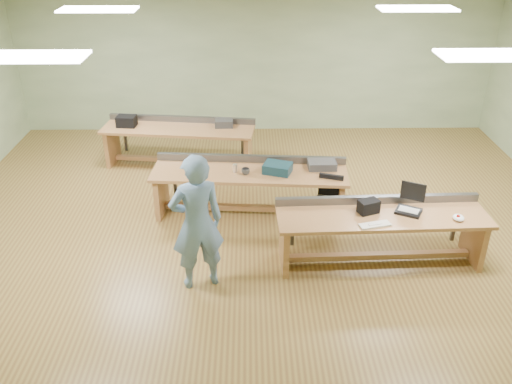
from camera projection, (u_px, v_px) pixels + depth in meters
floor at (260, 221)px, 8.53m from camera, size 10.00×10.00×0.00m
ceiling at (260, 26)px, 7.13m from camera, size 10.00×10.00×0.00m
wall_back at (256, 62)px, 11.37m from camera, size 10.00×0.04×3.00m
wall_front at (271, 318)px, 4.30m from camera, size 10.00×0.04×3.00m
fluor_panels at (260, 28)px, 7.14m from camera, size 6.20×3.50×0.03m
workbench_front at (381, 226)px, 7.33m from camera, size 2.86×0.86×0.86m
workbench_mid at (250, 181)px, 8.52m from camera, size 3.09×1.03×0.86m
workbench_back at (179, 137)px, 10.16m from camera, size 2.89×1.08×0.86m
person at (197, 223)px, 6.70m from camera, size 0.78×0.63×1.85m
laptop_base at (409, 211)px, 7.27m from camera, size 0.42×0.39×0.04m
laptop_screen at (413, 191)px, 7.26m from camera, size 0.30×0.17×0.26m
keyboard at (375, 225)px, 6.97m from camera, size 0.43×0.23×0.02m
trackball_mouse at (459, 218)px, 7.08m from camera, size 0.19×0.21×0.07m
camera_bag at (369, 206)px, 7.23m from camera, size 0.31×0.26×0.18m
task_chair at (327, 209)px, 8.25m from camera, size 0.56×0.56×0.82m
parts_bin_teal at (278, 168)px, 8.34m from camera, size 0.49×0.43×0.15m
parts_bin_grey at (322, 165)px, 8.47m from camera, size 0.45×0.29×0.12m
mug at (246, 171)px, 8.28m from camera, size 0.17×0.17×0.10m
drinks_can at (235, 168)px, 8.35m from camera, size 0.07×0.07×0.13m
storage_box_back at (127, 121)px, 10.08m from camera, size 0.37×0.28×0.20m
tray_back at (224, 123)px, 10.08m from camera, size 0.34×0.26×0.13m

